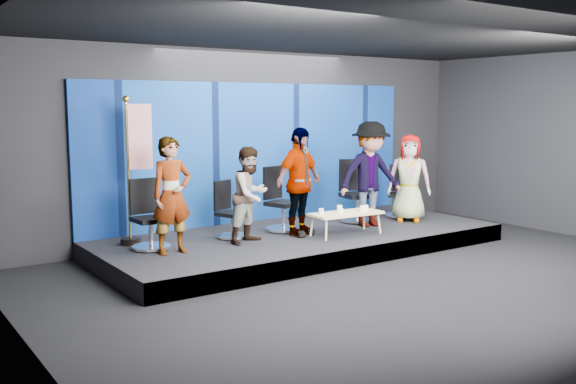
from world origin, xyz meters
The scene contains 21 objects.
ground centered at (0.00, 0.00, 0.00)m, with size 10.00×10.00×0.00m, color black.
room_walls centered at (0.00, 0.00, 2.43)m, with size 10.02×8.02×3.51m.
riser centered at (0.00, 2.50, 0.15)m, with size 7.00×3.00×0.30m, color black.
backdrop centered at (0.00, 3.95, 1.60)m, with size 7.00×0.08×2.60m, color navy.
chair_a centered at (-2.67, 2.80, 0.65)m, with size 0.63×0.63×1.07m.
panelist_a centered at (-2.50, 2.33, 1.17)m, with size 0.63×0.42×1.74m, color black.
chair_b centered at (-1.24, 2.81, 0.61)m, with size 0.68×0.68×0.95m.
panelist_b centered at (-1.14, 2.32, 1.07)m, with size 0.75×0.58×1.54m, color black.
chair_c centered at (-0.20, 2.83, 0.67)m, with size 0.79×0.79×1.13m.
panelist_c centered at (-0.19, 2.32, 1.21)m, with size 1.07×0.45×1.83m, color black.
chair_d centered at (1.46, 2.77, 0.69)m, with size 0.77×0.77×1.18m.
panelist_d centered at (1.37, 2.27, 1.25)m, with size 1.23×0.71×1.90m, color black.
chair_e centered at (2.53, 2.69, 0.63)m, with size 0.81×0.81×1.02m.
panelist_e centered at (2.33, 2.24, 1.12)m, with size 0.80×0.52×1.65m, color black.
coffee_table centered at (0.49, 1.90, 0.66)m, with size 1.29×0.60×0.39m.
mug_a centered at (0.02, 1.98, 0.74)m, with size 0.08×0.08×0.10m, color white.
mug_b centered at (0.33, 1.83, 0.73)m, with size 0.08×0.08×0.09m, color white.
mug_c centered at (0.46, 2.04, 0.74)m, with size 0.09×0.09×0.11m, color white.
mug_d centered at (0.79, 1.82, 0.74)m, with size 0.08×0.08×0.10m, color white.
mug_e centered at (0.93, 1.89, 0.73)m, with size 0.07×0.07×0.09m, color white.
flag_stand centered at (-2.68, 3.25, 1.54)m, with size 0.53×0.31×2.34m.
Camera 1 is at (-6.43, -6.35, 2.49)m, focal length 40.00 mm.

